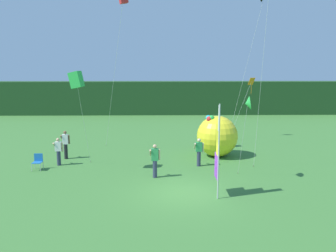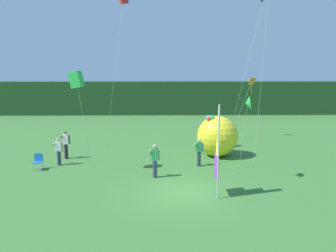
{
  "view_description": "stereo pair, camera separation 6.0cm",
  "coord_description": "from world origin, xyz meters",
  "px_view_note": "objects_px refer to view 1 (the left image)",
  "views": [
    {
      "loc": [
        -1.03,
        -15.54,
        5.74
      ],
      "look_at": [
        -0.67,
        2.57,
        2.65
      ],
      "focal_mm": 37.98,
      "sensor_mm": 36.0,
      "label": 1
    },
    {
      "loc": [
        -0.97,
        -15.54,
        5.74
      ],
      "look_at": [
        -0.67,
        2.57,
        2.65
      ],
      "focal_mm": 37.98,
      "sensor_mm": 36.0,
      "label": 2
    }
  ],
  "objects_px": {
    "person_mid_field": "(199,151)",
    "folding_chair": "(38,161)",
    "person_near_banner": "(58,151)",
    "person_far_right": "(155,160)",
    "kite_green_delta_0": "(248,104)",
    "kite_green_box_6": "(76,80)",
    "banner_flag": "(218,153)",
    "inflatable_balloon": "(217,136)",
    "person_far_left": "(66,144)",
    "kite_orange_diamond_2": "(250,85)"
  },
  "relations": [
    {
      "from": "person_far_left",
      "to": "kite_green_box_6",
      "type": "relative_size",
      "value": 0.32
    },
    {
      "from": "folding_chair",
      "to": "kite_green_box_6",
      "type": "distance_m",
      "value": 5.19
    },
    {
      "from": "banner_flag",
      "to": "person_mid_field",
      "type": "bearing_deg",
      "value": 93.4
    },
    {
      "from": "kite_green_box_6",
      "to": "inflatable_balloon",
      "type": "bearing_deg",
      "value": 23.5
    },
    {
      "from": "person_near_banner",
      "to": "kite_green_delta_0",
      "type": "xyz_separation_m",
      "value": [
        10.18,
        -3.05,
        3.05
      ]
    },
    {
      "from": "folding_chair",
      "to": "banner_flag",
      "type": "bearing_deg",
      "value": -24.67
    },
    {
      "from": "banner_flag",
      "to": "kite_green_box_6",
      "type": "xyz_separation_m",
      "value": [
        -6.85,
        3.61,
        3.01
      ]
    },
    {
      "from": "person_near_banner",
      "to": "person_far_right",
      "type": "distance_m",
      "value": 6.13
    },
    {
      "from": "kite_green_delta_0",
      "to": "inflatable_balloon",
      "type": "bearing_deg",
      "value": 97.48
    },
    {
      "from": "person_far_left",
      "to": "kite_green_box_6",
      "type": "height_order",
      "value": "kite_green_box_6"
    },
    {
      "from": "person_near_banner",
      "to": "kite_green_delta_0",
      "type": "height_order",
      "value": "kite_green_delta_0"
    },
    {
      "from": "person_far_left",
      "to": "kite_green_box_6",
      "type": "bearing_deg",
      "value": -62.79
    },
    {
      "from": "person_near_banner",
      "to": "inflatable_balloon",
      "type": "xyz_separation_m",
      "value": [
        9.53,
        1.92,
        0.45
      ]
    },
    {
      "from": "banner_flag",
      "to": "person_near_banner",
      "type": "bearing_deg",
      "value": 148.56
    },
    {
      "from": "person_far_left",
      "to": "kite_green_box_6",
      "type": "distance_m",
      "value": 5.28
    },
    {
      "from": "person_near_banner",
      "to": "kite_green_box_6",
      "type": "xyz_separation_m",
      "value": [
        1.57,
        -1.54,
        4.15
      ]
    },
    {
      "from": "person_near_banner",
      "to": "folding_chair",
      "type": "bearing_deg",
      "value": -137.13
    },
    {
      "from": "kite_green_box_6",
      "to": "folding_chair",
      "type": "bearing_deg",
      "value": 164.73
    },
    {
      "from": "person_mid_field",
      "to": "kite_green_delta_0",
      "type": "bearing_deg",
      "value": -53.16
    },
    {
      "from": "inflatable_balloon",
      "to": "person_far_left",
      "type": "bearing_deg",
      "value": -177.23
    },
    {
      "from": "kite_green_box_6",
      "to": "banner_flag",
      "type": "bearing_deg",
      "value": -27.79
    },
    {
      "from": "inflatable_balloon",
      "to": "kite_green_box_6",
      "type": "relative_size",
      "value": 0.49
    },
    {
      "from": "banner_flag",
      "to": "kite_green_delta_0",
      "type": "xyz_separation_m",
      "value": [
        1.76,
        2.1,
        1.92
      ]
    },
    {
      "from": "kite_green_delta_0",
      "to": "banner_flag",
      "type": "bearing_deg",
      "value": -129.94
    },
    {
      "from": "banner_flag",
      "to": "person_mid_field",
      "type": "height_order",
      "value": "banner_flag"
    },
    {
      "from": "person_far_right",
      "to": "inflatable_balloon",
      "type": "height_order",
      "value": "inflatable_balloon"
    },
    {
      "from": "person_far_left",
      "to": "folding_chair",
      "type": "relative_size",
      "value": 1.99
    },
    {
      "from": "person_mid_field",
      "to": "folding_chair",
      "type": "height_order",
      "value": "person_mid_field"
    },
    {
      "from": "folding_chair",
      "to": "kite_orange_diamond_2",
      "type": "xyz_separation_m",
      "value": [
        13.91,
        8.63,
        3.7
      ]
    },
    {
      "from": "person_far_left",
      "to": "kite_green_delta_0",
      "type": "bearing_deg",
      "value": -23.95
    },
    {
      "from": "person_near_banner",
      "to": "folding_chair",
      "type": "height_order",
      "value": "person_near_banner"
    },
    {
      "from": "person_far_left",
      "to": "kite_orange_diamond_2",
      "type": "height_order",
      "value": "kite_orange_diamond_2"
    },
    {
      "from": "banner_flag",
      "to": "person_mid_field",
      "type": "xyz_separation_m",
      "value": [
        -0.29,
        4.83,
        -1.13
      ]
    },
    {
      "from": "person_near_banner",
      "to": "inflatable_balloon",
      "type": "distance_m",
      "value": 9.73
    },
    {
      "from": "banner_flag",
      "to": "person_far_right",
      "type": "relative_size",
      "value": 2.37
    },
    {
      "from": "kite_green_delta_0",
      "to": "kite_green_box_6",
      "type": "height_order",
      "value": "kite_green_box_6"
    },
    {
      "from": "person_far_left",
      "to": "kite_green_delta_0",
      "type": "height_order",
      "value": "kite_green_delta_0"
    },
    {
      "from": "banner_flag",
      "to": "kite_orange_diamond_2",
      "type": "height_order",
      "value": "kite_orange_diamond_2"
    },
    {
      "from": "kite_green_delta_0",
      "to": "kite_green_box_6",
      "type": "distance_m",
      "value": 8.81
    },
    {
      "from": "banner_flag",
      "to": "kite_green_box_6",
      "type": "distance_m",
      "value": 8.31
    },
    {
      "from": "banner_flag",
      "to": "inflatable_balloon",
      "type": "height_order",
      "value": "banner_flag"
    },
    {
      "from": "person_mid_field",
      "to": "person_far_left",
      "type": "height_order",
      "value": "person_far_left"
    },
    {
      "from": "person_mid_field",
      "to": "person_far_right",
      "type": "relative_size",
      "value": 0.93
    },
    {
      "from": "person_mid_field",
      "to": "person_far_left",
      "type": "bearing_deg",
      "value": 167.62
    },
    {
      "from": "folding_chair",
      "to": "kite_orange_diamond_2",
      "type": "relative_size",
      "value": 0.19
    },
    {
      "from": "person_mid_field",
      "to": "kite_green_box_6",
      "type": "xyz_separation_m",
      "value": [
        -6.57,
        -1.22,
        4.14
      ]
    },
    {
      "from": "banner_flag",
      "to": "kite_orange_diamond_2",
      "type": "relative_size",
      "value": 0.87
    },
    {
      "from": "person_far_left",
      "to": "person_far_right",
      "type": "distance_m",
      "value": 6.81
    },
    {
      "from": "person_near_banner",
      "to": "folding_chair",
      "type": "xyz_separation_m",
      "value": [
        -0.92,
        -0.86,
        -0.35
      ]
    },
    {
      "from": "kite_orange_diamond_2",
      "to": "kite_green_box_6",
      "type": "bearing_deg",
      "value": -140.8
    }
  ]
}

